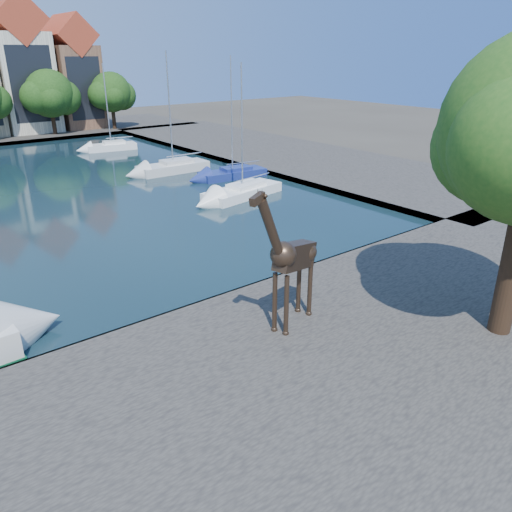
{
  "coord_description": "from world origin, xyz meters",
  "views": [
    {
      "loc": [
        -9.81,
        -16.21,
        10.23
      ],
      "look_at": [
        1.35,
        -2.0,
        2.82
      ],
      "focal_mm": 35.0,
      "sensor_mm": 36.0,
      "label": 1
    }
  ],
  "objects": [
    {
      "name": "far_tree_east",
      "position": [
        10.11,
        50.49,
        5.24
      ],
      "size": [
        7.54,
        5.8,
        7.84
      ],
      "color": "#332114",
      "rests_on": "far_quay"
    },
    {
      "name": "townhouse_east_mid",
      "position": [
        8.5,
        55.99,
        8.1
      ],
      "size": [
        6.43,
        9.18,
        16.65
      ],
      "color": "beige",
      "rests_on": "far_quay"
    },
    {
      "name": "water_basin",
      "position": [
        0.0,
        24.0,
        0.04
      ],
      "size": [
        38.0,
        50.0,
        0.08
      ],
      "primitive_type": "cube",
      "color": "black",
      "rests_on": "ground"
    },
    {
      "name": "sailboat_right_b",
      "position": [
        15.0,
        18.68,
        0.58
      ],
      "size": [
        6.02,
        2.65,
        9.9
      ],
      "color": "navy",
      "rests_on": "water_basin"
    },
    {
      "name": "sailboat_right_c",
      "position": [
        12.0,
        23.74,
        0.68
      ],
      "size": [
        6.48,
        2.33,
        10.26
      ],
      "color": "silver",
      "rests_on": "water_basin"
    },
    {
      "name": "giraffe_statue",
      "position": [
        1.51,
        -3.83,
        3.3
      ],
      "size": [
        3.91,
        1.63,
        5.71
      ],
      "color": "#35261A",
      "rests_on": "near_quay"
    },
    {
      "name": "near_quay",
      "position": [
        0.0,
        -7.0,
        0.25
      ],
      "size": [
        50.0,
        14.0,
        0.5
      ],
      "primitive_type": "cube",
      "color": "#44413B",
      "rests_on": "ground"
    },
    {
      "name": "ground",
      "position": [
        0.0,
        0.0,
        0.0
      ],
      "size": [
        160.0,
        160.0,
        0.0
      ],
      "primitive_type": "plane",
      "color": "#38332B",
      "rests_on": "ground"
    },
    {
      "name": "right_quay",
      "position": [
        25.0,
        24.0,
        0.25
      ],
      "size": [
        14.0,
        52.0,
        0.5
      ],
      "primitive_type": "cube",
      "color": "#44413B",
      "rests_on": "ground"
    },
    {
      "name": "sailboat_right_d",
      "position": [
        12.0,
        37.6,
        0.63
      ],
      "size": [
        5.53,
        2.73,
        9.07
      ],
      "color": "white",
      "rests_on": "water_basin"
    },
    {
      "name": "far_tree_far_east",
      "position": [
        18.09,
        50.49,
        5.08
      ],
      "size": [
        6.76,
        5.2,
        7.36
      ],
      "color": "#332114",
      "rests_on": "far_quay"
    },
    {
      "name": "sailboat_right_a",
      "position": [
        12.0,
        13.21,
        0.61
      ],
      "size": [
        6.9,
        3.48,
        9.49
      ],
      "color": "white",
      "rests_on": "water_basin"
    },
    {
      "name": "townhouse_east_end",
      "position": [
        15.0,
        55.99,
        7.11
      ],
      "size": [
        5.44,
        9.18,
        14.43
      ],
      "color": "brown",
      "rests_on": "far_quay"
    }
  ]
}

